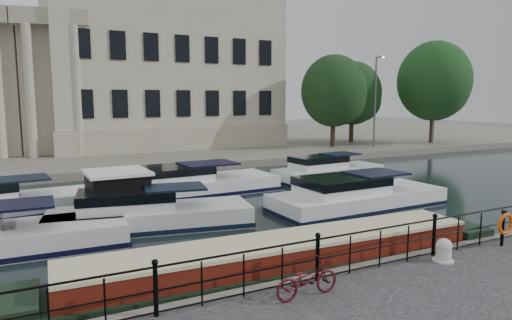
{
  "coord_description": "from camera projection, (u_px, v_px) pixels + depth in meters",
  "views": [
    {
      "loc": [
        -6.24,
        -11.07,
        5.01
      ],
      "look_at": [
        0.5,
        2.0,
        3.0
      ],
      "focal_mm": 32.0,
      "sensor_mm": 36.0,
      "label": 1
    }
  ],
  "objects": [
    {
      "name": "civic_building",
      "position": [
        81.0,
        76.0,
        42.42
      ],
      "size": [
        53.55,
        31.84,
        16.85
      ],
      "color": "#ADA38C",
      "rests_on": "far_bank"
    },
    {
      "name": "ground_plane",
      "position": [
        272.0,
        271.0,
        13.26
      ],
      "size": [
        160.0,
        160.0,
        0.0
      ],
      "primitive_type": "plane",
      "color": "black",
      "rests_on": "ground"
    },
    {
      "name": "lamp_posts",
      "position": [
        406.0,
        100.0,
        42.64
      ],
      "size": [
        8.24,
        1.55,
        8.07
      ],
      "color": "#59595B",
      "rests_on": "far_bank"
    },
    {
      "name": "trees",
      "position": [
        389.0,
        89.0,
        44.16
      ],
      "size": [
        17.69,
        10.4,
        10.05
      ],
      "color": "black",
      "rests_on": "far_bank"
    },
    {
      "name": "railing",
      "position": [
        318.0,
        255.0,
        11.11
      ],
      "size": [
        24.14,
        0.14,
        1.22
      ],
      "color": "black",
      "rests_on": "near_quay"
    },
    {
      "name": "harbour_hut",
      "position": [
        118.0,
        199.0,
        18.39
      ],
      "size": [
        3.36,
        2.83,
        2.2
      ],
      "rotation": [
        0.0,
        0.0,
        0.03
      ],
      "color": "#6B665B",
      "rests_on": "ground_plane"
    },
    {
      "name": "bicycle",
      "position": [
        307.0,
        279.0,
        10.22
      ],
      "size": [
        1.63,
        0.6,
        0.85
      ],
      "primitive_type": "imported",
      "rotation": [
        0.0,
        0.0,
        1.6
      ],
      "color": "#480C14",
      "rests_on": "near_quay"
    },
    {
      "name": "cabin_cruisers",
      "position": [
        177.0,
        202.0,
        20.4
      ],
      "size": [
        27.1,
        9.84,
        1.99
      ],
      "color": "silver",
      "rests_on": "ground_plane"
    },
    {
      "name": "mooring_bollard",
      "position": [
        444.0,
        251.0,
        12.5
      ],
      "size": [
        0.57,
        0.57,
        0.64
      ],
      "color": "silver",
      "rests_on": "near_quay"
    },
    {
      "name": "life_ring_post",
      "position": [
        505.0,
        224.0,
        13.68
      ],
      "size": [
        0.67,
        0.19,
        1.1
      ],
      "color": "black",
      "rests_on": "near_quay"
    },
    {
      "name": "far_bank",
      "position": [
        90.0,
        144.0,
        47.57
      ],
      "size": [
        120.0,
        42.0,
        0.55
      ],
      "primitive_type": "cube",
      "color": "#6B665B",
      "rests_on": "ground_plane"
    },
    {
      "name": "narrowboat",
      "position": [
        284.0,
        268.0,
        12.56
      ],
      "size": [
        14.78,
        2.55,
        1.54
      ],
      "rotation": [
        0.0,
        0.0,
        -0.04
      ],
      "color": "black",
      "rests_on": "ground_plane"
    }
  ]
}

